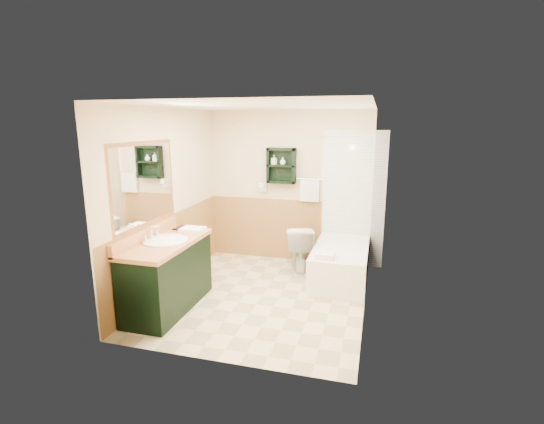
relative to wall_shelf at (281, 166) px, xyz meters
The scene contains 25 objects.
floor 2.09m from the wall_shelf, 85.93° to the right, with size 3.00×3.00×0.00m, color beige.
back_wall 0.38m from the wall_shelf, 48.99° to the left, with size 2.60×0.04×2.40m, color #FFEDC7.
left_wall 1.89m from the wall_shelf, 130.97° to the right, with size 0.04×3.00×2.40m, color #FFEDC7.
right_wall 2.03m from the wall_shelf, 44.70° to the right, with size 0.04×3.00×2.40m, color #FFEDC7.
ceiling 1.66m from the wall_shelf, 85.93° to the right, with size 2.60×3.00×0.04m, color white.
wainscot_left 2.12m from the wall_shelf, 130.14° to the right, with size 2.98×2.98×1.00m, color #B8884A, non-canonical shape.
wainscot_back 1.06m from the wall_shelf, 38.66° to the left, with size 2.58×2.58×1.00m, color #B8884A, non-canonical shape.
mirror_frame 2.28m from the wall_shelf, 120.90° to the right, with size 1.30×1.30×1.00m, color #985531, non-canonical shape.
mirror_glass 2.28m from the wall_shelf, 120.79° to the right, with size 1.20×1.20×0.90m, color white, non-canonical shape.
tile_right 1.61m from the wall_shelf, 25.39° to the right, with size 1.50×1.50×2.10m, color white, non-canonical shape.
tile_back 1.23m from the wall_shelf, ahead, with size 0.95×0.95×2.10m, color white, non-canonical shape.
tile_accent 1.56m from the wall_shelf, 25.55° to the right, with size 1.50×1.50×0.10m, color #144833, non-canonical shape.
wall_shelf is the anchor object (origin of this frame).
hair_dryer 0.46m from the wall_shelf, behind, with size 0.10×0.24×0.18m, color white, non-canonical shape.
towel_bar 0.49m from the wall_shelf, ahead, with size 0.40×0.06×0.40m, color white, non-canonical shape.
curtain_rod 1.01m from the wall_shelf, 46.11° to the right, with size 0.03×0.03×1.60m, color silver.
shower_curtain 0.89m from the wall_shelf, 37.30° to the right, with size 1.05×1.05×1.70m, color beige, non-canonical shape.
vanity 2.48m from the wall_shelf, 113.86° to the right, with size 0.59×1.33×0.85m, color black.
bathtub 1.75m from the wall_shelf, 28.40° to the right, with size 0.74×1.50×0.50m, color white.
toilet 1.31m from the wall_shelf, 44.05° to the right, with size 0.40×0.72×0.70m, color white.
counter_towel 1.85m from the wall_shelf, 117.61° to the right, with size 0.30×0.23×0.04m, color white.
vanity_book 1.89m from the wall_shelf, 126.12° to the right, with size 0.16×0.02×0.22m, color black.
tub_towel 1.75m from the wall_shelf, 52.62° to the right, with size 0.24×0.20×0.07m, color white.
soap_bottle_a 0.12m from the wall_shelf, behind, with size 0.07×0.15×0.07m, color white.
soap_bottle_b 0.07m from the wall_shelf, 11.02° to the right, with size 0.09×0.12×0.09m, color white.
Camera 1 is at (1.38, -4.56, 2.20)m, focal length 26.00 mm.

